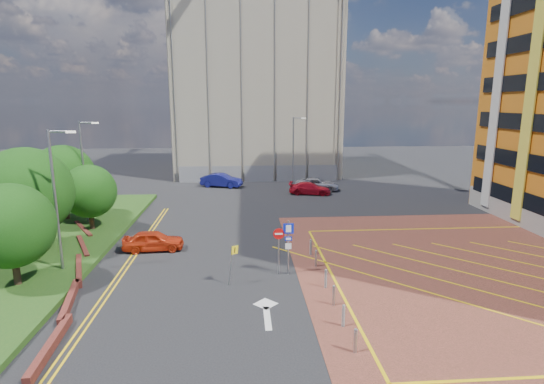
{
  "coord_description": "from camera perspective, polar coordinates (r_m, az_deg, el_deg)",
  "views": [
    {
      "loc": [
        -2.05,
        -21.83,
        9.76
      ],
      "look_at": [
        -0.26,
        3.34,
        4.36
      ],
      "focal_mm": 28.0,
      "sensor_mm": 36.0,
      "label": 1
    }
  ],
  "objects": [
    {
      "name": "lamp_left_near",
      "position": [
        26.48,
        -27.02,
        -0.37
      ],
      "size": [
        1.53,
        0.16,
        8.0
      ],
      "color": "#9EA0A8",
      "rests_on": "grass_bed"
    },
    {
      "name": "lamp_left_far",
      "position": [
        36.38,
        -23.93,
        2.97
      ],
      "size": [
        1.53,
        0.16,
        8.0
      ],
      "color": "#9EA0A8",
      "rests_on": "grass_bed"
    },
    {
      "name": "car_red_left",
      "position": [
        29.54,
        -15.66,
        -6.3
      ],
      "size": [
        4.06,
        1.85,
        1.35
      ],
      "primitive_type": "imported",
      "rotation": [
        0.0,
        0.0,
        1.64
      ],
      "color": "red",
      "rests_on": "ground"
    },
    {
      "name": "ground",
      "position": [
        24.0,
        1.22,
        -11.93
      ],
      "size": [
        140.0,
        140.0,
        0.0
      ],
      "primitive_type": "plane",
      "color": "black",
      "rests_on": "ground"
    },
    {
      "name": "tree_c",
      "position": [
        34.46,
        -23.38,
        0.08
      ],
      "size": [
        4.0,
        4.0,
        4.9
      ],
      "color": "#3D2B1C",
      "rests_on": "grass_bed"
    },
    {
      "name": "forecourt",
      "position": [
        28.8,
        30.61,
        -9.48
      ],
      "size": [
        26.0,
        26.0,
        0.02
      ],
      "primitive_type": "cube",
      "color": "brown",
      "rests_on": "ground"
    },
    {
      "name": "tree_a",
      "position": [
        25.66,
        -31.73,
        -3.89
      ],
      "size": [
        4.4,
        4.4,
        5.41
      ],
      "color": "#3D2B1C",
      "rests_on": "grass_bed"
    },
    {
      "name": "tree_b",
      "position": [
        30.52,
        -30.13,
        -0.01
      ],
      "size": [
        5.6,
        5.6,
        6.74
      ],
      "color": "#3D2B1C",
      "rests_on": "grass_bed"
    },
    {
      "name": "car_silver_back",
      "position": [
        47.75,
        6.03,
        1.05
      ],
      "size": [
        5.29,
        3.23,
        1.37
      ],
      "primitive_type": "imported",
      "rotation": [
        0.0,
        0.0,
        1.37
      ],
      "color": "silver",
      "rests_on": "ground"
    },
    {
      "name": "sign_cluster",
      "position": [
        24.23,
        1.73,
        -6.73
      ],
      "size": [
        1.17,
        0.12,
        3.2
      ],
      "color": "#9EA0A8",
      "rests_on": "ground"
    },
    {
      "name": "bollard_row",
      "position": [
        22.62,
        7.57,
        -12.29
      ],
      "size": [
        0.14,
        11.14,
        0.9
      ],
      "color": "#9EA0A8",
      "rests_on": "forecourt"
    },
    {
      "name": "tree_d",
      "position": [
        38.16,
        -26.27,
        1.94
      ],
      "size": [
        5.0,
        5.0,
        6.08
      ],
      "color": "#3D2B1C",
      "rests_on": "grass_bed"
    },
    {
      "name": "lamp_back",
      "position": [
        50.49,
        2.95,
        5.92
      ],
      "size": [
        1.53,
        0.16,
        8.0
      ],
      "color": "#9EA0A8",
      "rests_on": "ground"
    },
    {
      "name": "car_blue_back",
      "position": [
        49.66,
        -6.81,
        1.57
      ],
      "size": [
        5.04,
        3.0,
        1.57
      ],
      "primitive_type": "imported",
      "rotation": [
        0.0,
        0.0,
        1.27
      ],
      "color": "navy",
      "rests_on": "ground"
    },
    {
      "name": "grass_bed",
      "position": [
        33.48,
        -32.51,
        -6.57
      ],
      "size": [
        14.0,
        32.0,
        0.3
      ],
      "primitive_type": "cube",
      "color": "#204917",
      "rests_on": "ground"
    },
    {
      "name": "car_red_back",
      "position": [
        45.6,
        5.11,
        0.49
      ],
      "size": [
        4.72,
        2.7,
        1.29
      ],
      "primitive_type": "imported",
      "rotation": [
        0.0,
        0.0,
        1.36
      ],
      "color": "red",
      "rests_on": "ground"
    },
    {
      "name": "retaining_wall",
      "position": [
        27.46,
        -24.92,
        -9.48
      ],
      "size": [
        6.06,
        20.33,
        0.4
      ],
      "color": "maroon",
      "rests_on": "ground"
    },
    {
      "name": "warning_sign",
      "position": [
        23.14,
        -5.35,
        -9.09
      ],
      "size": [
        0.6,
        0.39,
        2.25
      ],
      "color": "#9EA0A8",
      "rests_on": "ground"
    },
    {
      "name": "construction_fence",
      "position": [
        52.65,
        -0.68,
        2.5
      ],
      "size": [
        21.6,
        0.06,
        2.0
      ],
      "primitive_type": "cube",
      "color": "gray",
      "rests_on": "ground"
    },
    {
      "name": "construction_building",
      "position": [
        61.87,
        -2.22,
        13.21
      ],
      "size": [
        21.2,
        19.2,
        22.0
      ],
      "primitive_type": "cube",
      "color": "#ACA28D",
      "rests_on": "ground"
    }
  ]
}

